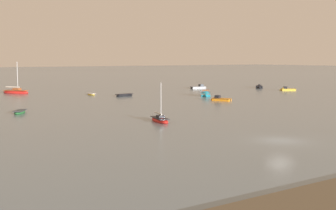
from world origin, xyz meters
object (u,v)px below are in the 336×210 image
(rowboat_moored_0, at_px, (20,112))
(motorboat_moored_4, at_px, (200,88))
(motorboat_moored_3, at_px, (206,95))
(motorboat_moored_6, at_px, (219,99))
(motorboat_moored_2, at_px, (286,90))
(rowboat_moored_2, at_px, (91,94))
(sailboat_moored_1, at_px, (160,120))
(sailboat_moored_0, at_px, (16,92))
(rowboat_moored_4, at_px, (124,95))
(motorboat_moored_5, at_px, (259,87))

(rowboat_moored_0, bearing_deg, motorboat_moored_4, -33.71)
(rowboat_moored_0, distance_m, motorboat_moored_3, 43.00)
(motorboat_moored_3, relative_size, motorboat_moored_6, 1.28)
(motorboat_moored_6, bearing_deg, motorboat_moored_4, -58.17)
(motorboat_moored_2, bearing_deg, motorboat_moored_6, 55.87)
(motorboat_moored_3, xyz_separation_m, rowboat_moored_2, (-19.41, 17.28, -0.18))
(motorboat_moored_2, height_order, motorboat_moored_4, motorboat_moored_4)
(rowboat_moored_0, height_order, motorboat_moored_4, motorboat_moored_4)
(sailboat_moored_1, height_order, motorboat_moored_3, sailboat_moored_1)
(sailboat_moored_0, distance_m, rowboat_moored_4, 27.52)
(motorboat_moored_5, bearing_deg, rowboat_moored_4, -43.51)
(sailboat_moored_1, distance_m, rowboat_moored_2, 45.72)
(motorboat_moored_4, xyz_separation_m, rowboat_moored_4, (-29.01, -10.10, -0.08))
(sailboat_moored_0, distance_m, motorboat_moored_2, 67.15)
(motorboat_moored_4, distance_m, motorboat_moored_5, 16.60)
(sailboat_moored_0, height_order, sailboat_moored_1, sailboat_moored_0)
(rowboat_moored_4, bearing_deg, sailboat_moored_1, -120.62)
(sailboat_moored_0, height_order, motorboat_moored_5, sailboat_moored_0)
(sailboat_moored_0, bearing_deg, motorboat_moored_4, 39.93)
(rowboat_moored_2, bearing_deg, motorboat_moored_2, -107.68)
(motorboat_moored_5, bearing_deg, sailboat_moored_0, -63.41)
(rowboat_moored_0, height_order, rowboat_moored_4, rowboat_moored_4)
(sailboat_moored_0, xyz_separation_m, rowboat_moored_0, (-9.84, -39.20, -0.17))
(sailboat_moored_0, distance_m, motorboat_moored_3, 45.07)
(sailboat_moored_0, distance_m, motorboat_moored_4, 48.07)
(rowboat_moored_2, bearing_deg, motorboat_moored_5, -95.48)
(motorboat_moored_5, bearing_deg, motorboat_moored_4, -74.74)
(sailboat_moored_0, distance_m, rowboat_moored_0, 40.42)
(motorboat_moored_5, height_order, rowboat_moored_2, motorboat_moored_5)
(sailboat_moored_0, height_order, motorboat_moored_6, sailboat_moored_0)
(sailboat_moored_1, xyz_separation_m, motorboat_moored_4, (43.88, 47.74, 0.04))
(motorboat_moored_5, bearing_deg, rowboat_moored_2, -52.01)
(sailboat_moored_0, bearing_deg, rowboat_moored_0, -51.08)
(motorboat_moored_6, xyz_separation_m, rowboat_moored_4, (-10.41, 19.62, -0.05))
(rowboat_moored_0, relative_size, motorboat_moored_3, 0.74)
(rowboat_moored_0, height_order, motorboat_moored_3, motorboat_moored_3)
(sailboat_moored_1, distance_m, motorboat_moored_4, 64.84)
(motorboat_moored_2, relative_size, rowboat_moored_2, 1.30)
(motorboat_moored_4, height_order, motorboat_moored_6, motorboat_moored_4)
(sailboat_moored_0, xyz_separation_m, sailboat_moored_1, (2.94, -58.62, -0.10))
(sailboat_moored_0, relative_size, rowboat_moored_0, 1.89)
(rowboat_moored_0, relative_size, motorboat_moored_6, 0.95)
(motorboat_moored_5, relative_size, rowboat_moored_4, 1.05)
(motorboat_moored_2, height_order, motorboat_moored_6, motorboat_moored_6)
(motorboat_moored_2, xyz_separation_m, rowboat_moored_4, (-42.65, 8.25, -0.05))
(rowboat_moored_2, bearing_deg, motorboat_moored_6, -150.14)
(motorboat_moored_5, bearing_deg, motorboat_moored_6, -13.10)
(sailboat_moored_1, xyz_separation_m, motorboat_moored_3, (29.49, 27.31, 0.09))
(motorboat_moored_5, distance_m, rowboat_moored_2, 48.64)
(motorboat_moored_4, bearing_deg, sailboat_moored_1, -123.37)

